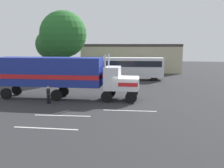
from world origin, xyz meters
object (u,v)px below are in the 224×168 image
person_bystander (48,94)px  tree_center (63,34)px  parked_bus (127,66)px  tree_left (50,44)px  semi_truck (61,74)px

person_bystander → tree_center: 16.38m
parked_bus → tree_left: 16.33m
tree_left → tree_center: tree_center is taller
person_bystander → tree_center: tree_center is taller
person_bystander → tree_left: bearing=114.5°
parked_bus → tree_center: 10.66m
person_bystander → parked_bus: bearing=74.8°
person_bystander → tree_left: (-10.36, 22.72, 4.50)m
semi_truck → parked_bus: (4.45, 14.95, -0.46)m
person_bystander → tree_center: bearing=106.8°
tree_center → semi_truck: bearing=-69.1°
semi_truck → tree_left: 23.11m
semi_truck → tree_left: bearing=117.6°
person_bystander → tree_center: size_ratio=0.16×
person_bystander → semi_truck: bearing=84.1°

